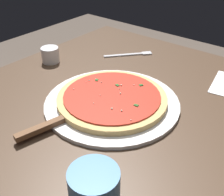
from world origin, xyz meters
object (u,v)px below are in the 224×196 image
object	(u,v)px
pizza	(112,98)
fork	(131,54)
serving_plate	(112,102)
cup_small_sauce	(50,55)
pizza_server	(56,122)
cup_tall_drink	(95,196)

from	to	relation	value
pizza	fork	world-z (taller)	pizza
serving_plate	fork	bearing A→B (deg)	26.73
serving_plate	cup_small_sauce	bearing A→B (deg)	77.89
serving_plate	fork	size ratio (longest dim) A/B	2.46
serving_plate	pizza	xyz separation A→B (m)	(0.00, 0.00, 0.01)
pizza	cup_small_sauce	distance (m)	0.35
fork	serving_plate	bearing A→B (deg)	-153.27
pizza	fork	distance (m)	0.34
pizza	serving_plate	bearing A→B (deg)	-179.36
serving_plate	pizza	distance (m)	0.01
pizza_server	fork	world-z (taller)	pizza_server
pizza_server	fork	xyz separation A→B (m)	(0.47, 0.11, -0.01)
cup_small_sauce	fork	world-z (taller)	cup_small_sauce
serving_plate	cup_small_sauce	world-z (taller)	cup_small_sauce
pizza	cup_tall_drink	size ratio (longest dim) A/B	2.77
cup_small_sauce	fork	xyz separation A→B (m)	(0.23, -0.19, -0.02)
serving_plate	cup_tall_drink	size ratio (longest dim) A/B	3.41
cup_small_sauce	cup_tall_drink	bearing A→B (deg)	-123.90
cup_tall_drink	pizza_server	bearing A→B (deg)	62.75
pizza_server	cup_tall_drink	xyz separation A→B (m)	(-0.12, -0.24, 0.04)
serving_plate	pizza_server	bearing A→B (deg)	166.04
pizza_server	cup_small_sauce	size ratio (longest dim) A/B	3.56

